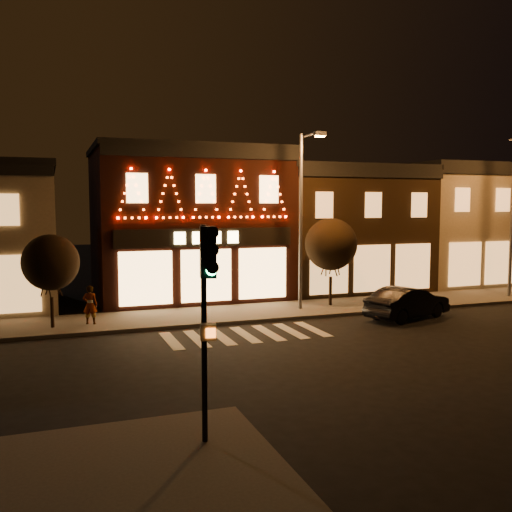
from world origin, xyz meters
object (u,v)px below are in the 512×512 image
streetlamp_mid (303,207)px  pedestrian (90,305)px  traffic_signal_near (207,291)px  dark_sedan (408,303)px

streetlamp_mid → pedestrian: streetlamp_mid is taller
traffic_signal_near → streetlamp_mid: size_ratio=0.55×
traffic_signal_near → pedestrian: size_ratio=2.81×
streetlamp_mid → traffic_signal_near: bearing=-116.7°
dark_sedan → pedestrian: size_ratio=2.70×
streetlamp_mid → dark_sedan: size_ratio=1.88×
dark_sedan → pedestrian: pedestrian is taller
dark_sedan → pedestrian: 14.15m
traffic_signal_near → dark_sedan: 16.39m
streetlamp_mid → dark_sedan: bearing=-32.2°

